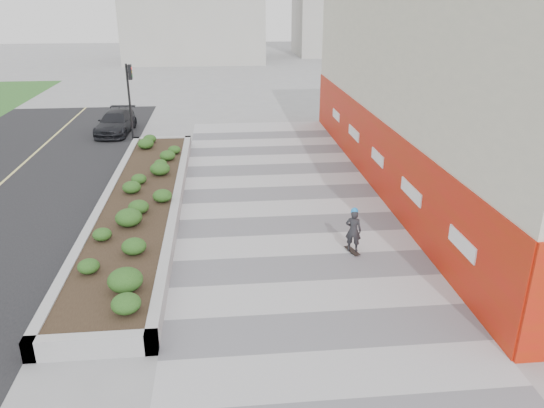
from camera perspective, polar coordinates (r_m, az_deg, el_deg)
The scene contains 8 objects.
ground at distance 14.65m, azimuth 4.66°, elevation -10.23°, with size 160.00×160.00×0.00m, color gray.
walkway at distance 17.22m, azimuth 2.92°, elevation -4.94°, with size 8.00×36.00×0.01m, color #A8A8AD.
building at distance 23.46m, azimuth 18.33°, elevation 11.50°, with size 6.04×24.08×8.00m.
planter at distance 20.78m, azimuth -13.90°, elevation 0.50°, with size 3.00×18.00×0.90m.
traffic_signal_near at distance 30.50m, azimuth -15.04°, elevation 11.70°, with size 0.33×0.28×4.20m.
manhole_cover at distance 17.30m, azimuth 4.56°, elevation -4.87°, with size 0.44×0.44×0.01m, color #595654.
skateboarder at distance 16.91m, azimuth 8.74°, elevation -2.80°, with size 0.60×0.75×1.55m.
car_dark at distance 32.75m, azimuth -16.46°, elevation 8.41°, with size 1.78×4.38×1.27m, color black.
Camera 1 is at (-2.39, -12.19, 7.77)m, focal length 35.00 mm.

